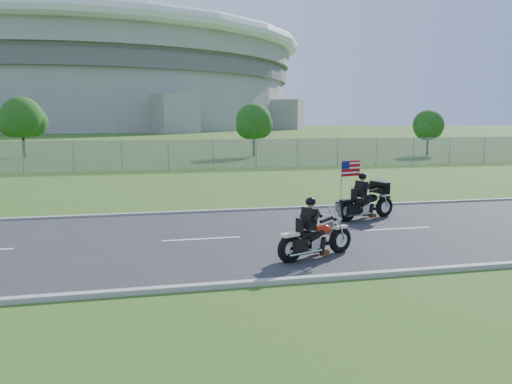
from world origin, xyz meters
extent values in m
plane|color=#375C1C|center=(0.00, 0.00, 0.00)|extent=(420.00, 420.00, 0.00)
cube|color=#28282B|center=(0.00, 0.00, 0.02)|extent=(120.00, 8.00, 0.04)
cube|color=#9E9B93|center=(0.00, 4.05, 0.05)|extent=(120.00, 0.18, 0.12)
cube|color=#9E9B93|center=(0.00, -4.05, 0.05)|extent=(120.00, 0.18, 0.12)
cube|color=gray|center=(-5.00, 20.00, 1.00)|extent=(60.00, 0.03, 2.00)
cylinder|color=#A3A099|center=(-20.00, 170.00, 10.00)|extent=(130.00, 130.00, 20.00)
cylinder|color=#605E5B|center=(-20.00, 170.00, 17.00)|extent=(132.00, 132.00, 4.00)
cylinder|color=#A3A099|center=(-20.00, 170.00, 23.00)|extent=(134.00, 134.00, 6.00)
torus|color=white|center=(-20.00, 170.00, 27.00)|extent=(140.40, 140.40, 4.40)
cylinder|color=#382316|center=(6.00, 30.00, 1.26)|extent=(0.22, 0.22, 2.52)
sphere|color=#234913|center=(6.00, 30.00, 3.15)|extent=(3.20, 3.20, 3.20)
sphere|color=#234913|center=(6.64, 30.48, 2.79)|extent=(2.40, 2.40, 2.40)
sphere|color=#234913|center=(5.44, 29.60, 2.70)|extent=(2.24, 2.24, 2.24)
cylinder|color=#382316|center=(-14.00, 34.00, 1.40)|extent=(0.22, 0.22, 2.80)
sphere|color=#234913|center=(-14.00, 34.00, 3.50)|extent=(3.60, 3.60, 3.60)
sphere|color=#234913|center=(-13.28, 34.54, 3.10)|extent=(2.70, 2.70, 2.70)
sphere|color=#234913|center=(-14.63, 33.55, 3.00)|extent=(2.52, 2.52, 2.52)
cylinder|color=#382316|center=(22.00, 28.00, 1.12)|extent=(0.22, 0.22, 2.24)
sphere|color=#234913|center=(22.00, 28.00, 2.80)|extent=(2.80, 2.80, 2.80)
sphere|color=#234913|center=(22.56, 28.42, 2.48)|extent=(2.10, 2.10, 2.10)
sphere|color=#234913|center=(21.51, 27.65, 2.40)|extent=(1.96, 1.96, 1.96)
torus|color=black|center=(1.27, -2.13, 0.36)|extent=(0.71, 0.41, 0.69)
torus|color=black|center=(-0.21, -2.70, 0.36)|extent=(0.71, 0.41, 0.69)
ellipsoid|color=red|center=(0.72, -2.34, 0.70)|extent=(0.60, 0.47, 0.26)
cube|color=black|center=(0.27, -2.52, 0.66)|extent=(0.58, 0.45, 0.11)
cube|color=black|center=(0.31, -2.50, 1.02)|extent=(0.34, 0.43, 0.52)
sphere|color=black|center=(0.35, -2.48, 1.43)|extent=(0.33, 0.33, 0.25)
cube|color=silver|center=(1.07, -2.21, 1.15)|extent=(0.19, 0.42, 0.37)
torus|color=black|center=(4.53, 1.92, 0.37)|extent=(0.74, 0.38, 0.73)
torus|color=black|center=(2.94, 1.43, 0.37)|extent=(0.74, 0.38, 0.73)
ellipsoid|color=black|center=(3.94, 1.73, 0.73)|extent=(0.62, 0.46, 0.27)
cube|color=black|center=(3.45, 1.58, 0.69)|extent=(0.60, 0.44, 0.12)
cube|color=black|center=(3.50, 1.60, 1.07)|extent=(0.34, 0.44, 0.54)
sphere|color=black|center=(3.54, 1.61, 1.49)|extent=(0.33, 0.33, 0.26)
cube|color=black|center=(4.29, 1.84, 1.07)|extent=(0.44, 0.81, 0.39)
cube|color=#B70C11|center=(3.16, 1.70, 1.75)|extent=(0.75, 0.25, 0.51)
camera|label=1|loc=(-3.46, -13.67, 3.40)|focal=35.00mm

